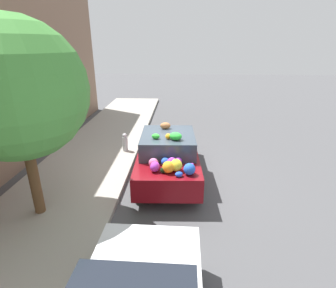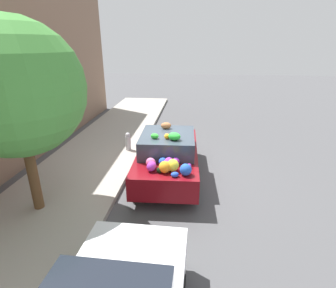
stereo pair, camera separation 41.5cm
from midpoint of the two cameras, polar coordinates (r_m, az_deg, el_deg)
ground_plane at (r=8.53m, az=-2.54°, el=-7.04°), size 60.00×60.00×0.00m
sidewalk_curb at (r=9.13m, az=-19.77°, el=-5.87°), size 24.00×3.20×0.15m
street_tree at (r=6.45m, az=-31.86°, el=9.84°), size 2.97×2.97×4.45m
fire_hydrant at (r=10.16m, az=-10.50°, el=0.38°), size 0.20×0.20×0.70m
art_car at (r=8.11m, az=-1.44°, el=-2.41°), size 4.09×1.93×1.71m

